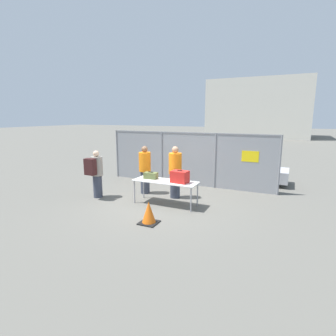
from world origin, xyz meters
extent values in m
plane|color=#605E56|center=(0.00, 0.00, 0.00)|extent=(120.00, 120.00, 0.00)
cylinder|color=gray|center=(-3.43, 2.46, 1.06)|extent=(0.07, 0.07, 2.12)
cylinder|color=gray|center=(-1.14, 2.46, 1.06)|extent=(0.07, 0.07, 2.12)
cylinder|color=gray|center=(1.14, 2.46, 1.06)|extent=(0.07, 0.07, 2.12)
cylinder|color=gray|center=(3.43, 2.46, 1.06)|extent=(0.07, 0.07, 2.12)
cube|color=gray|center=(0.00, 2.46, 1.06)|extent=(6.85, 0.01, 2.12)
cube|color=gray|center=(0.00, 2.46, 2.09)|extent=(6.85, 0.04, 0.04)
cube|color=yellow|center=(2.42, 2.45, 1.32)|extent=(0.60, 0.01, 0.40)
cube|color=silver|center=(0.28, -0.14, 0.75)|extent=(2.04, 0.69, 0.02)
cylinder|color=#99999E|center=(-0.68, -0.42, 0.37)|extent=(0.04, 0.04, 0.74)
cylinder|color=#99999E|center=(1.24, -0.42, 0.37)|extent=(0.04, 0.04, 0.74)
cylinder|color=#99999E|center=(-0.68, 0.15, 0.37)|extent=(0.04, 0.04, 0.74)
cylinder|color=#99999E|center=(1.24, 0.15, 0.37)|extent=(0.04, 0.04, 0.74)
cube|color=#566033|center=(-0.28, -0.06, 0.87)|extent=(0.44, 0.28, 0.20)
cube|color=black|center=(-0.28, -0.06, 0.98)|extent=(0.16, 0.04, 0.02)
cube|color=red|center=(0.76, -0.13, 0.95)|extent=(0.53, 0.40, 0.36)
cube|color=black|center=(0.76, -0.13, 1.14)|extent=(0.16, 0.04, 0.02)
cylinder|color=#383D4C|center=(-2.16, -0.44, 0.38)|extent=(0.30, 0.30, 0.77)
cylinder|color=gray|center=(-2.16, -0.44, 1.09)|extent=(0.40, 0.40, 0.64)
sphere|color=beige|center=(-2.16, -0.44, 1.51)|extent=(0.21, 0.21, 0.21)
cube|color=#381919|center=(-2.16, -0.75, 1.12)|extent=(0.36, 0.22, 0.54)
cylinder|color=#383D4C|center=(0.26, 0.65, 0.42)|extent=(0.33, 0.33, 0.84)
cylinder|color=orange|center=(0.26, 0.65, 1.19)|extent=(0.44, 0.44, 0.70)
sphere|color=#A57A5B|center=(0.26, 0.65, 1.65)|extent=(0.23, 0.23, 0.23)
cylinder|color=#383D4C|center=(-0.93, 0.68, 0.41)|extent=(0.32, 0.32, 0.81)
cylinder|color=orange|center=(-0.93, 0.68, 1.15)|extent=(0.42, 0.42, 0.68)
sphere|color=brown|center=(-0.93, 0.68, 1.60)|extent=(0.22, 0.22, 0.22)
cube|color=#B2B2B7|center=(2.41, 3.96, 0.40)|extent=(2.67, 1.29, 0.46)
sphere|color=black|center=(1.94, 3.26, 0.30)|extent=(0.61, 0.61, 0.61)
sphere|color=black|center=(1.94, 4.67, 0.30)|extent=(0.61, 0.61, 0.61)
cylinder|color=#59595B|center=(0.61, 3.96, 0.22)|extent=(0.93, 0.06, 0.06)
cube|color=beige|center=(-0.62, 30.96, 3.69)|extent=(12.60, 8.55, 7.39)
cube|color=black|center=(0.54, -1.66, 0.01)|extent=(0.47, 0.47, 0.03)
cone|color=orange|center=(0.54, -1.66, 0.29)|extent=(0.38, 0.38, 0.59)
camera|label=1|loc=(3.73, -7.26, 2.74)|focal=28.00mm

